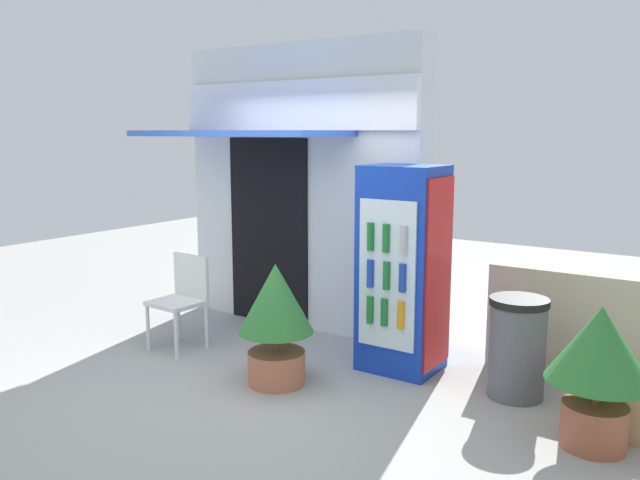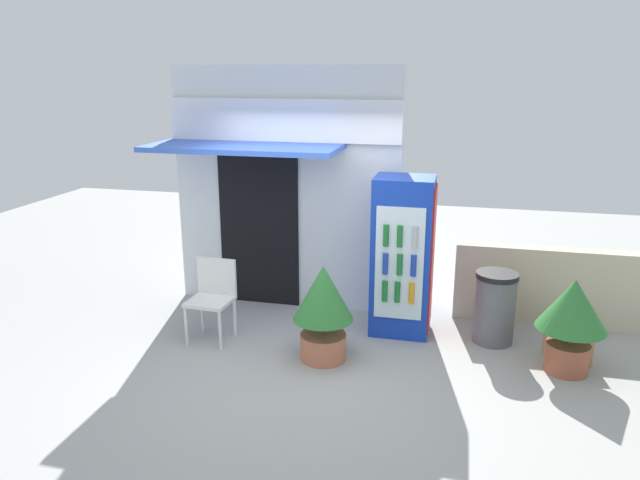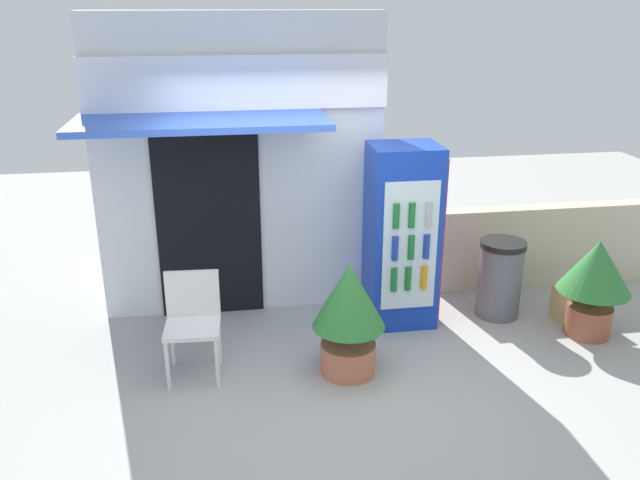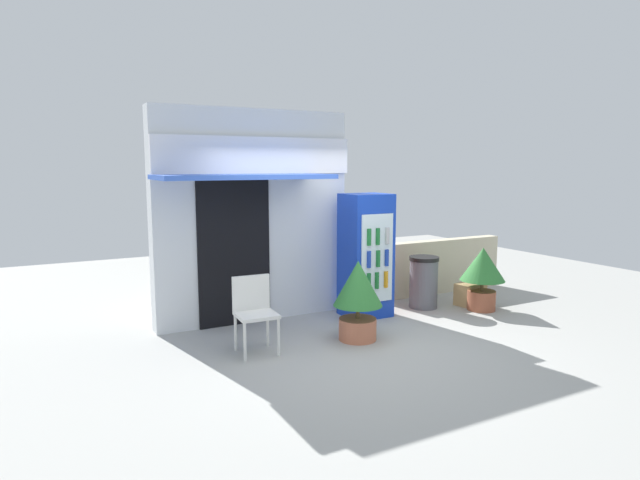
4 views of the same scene
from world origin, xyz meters
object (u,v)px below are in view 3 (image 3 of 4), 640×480
Objects in this scene: plastic_chair at (193,316)px; potted_plant_near_shop at (349,309)px; cardboard_box at (578,304)px; potted_plant_curbside at (595,277)px; trash_bin at (500,278)px; drink_cooler at (402,236)px.

plastic_chair is 0.88× the size of potted_plant_near_shop.
potted_plant_curbside is at bearing -100.01° from cardboard_box.
plastic_chair is 1.12× the size of trash_bin.
potted_plant_curbside is at bearing -38.13° from trash_bin.
potted_plant_near_shop is 1.05× the size of potted_plant_curbside.
drink_cooler is 2.00× the size of plastic_chair.
trash_bin is (1.05, -0.05, -0.50)m from drink_cooler.
cardboard_box is (1.81, -0.30, -0.74)m from drink_cooler.
drink_cooler is 1.98m from cardboard_box.
trash_bin is (1.77, 0.86, -0.20)m from potted_plant_near_shop.
trash_bin is at bearing 141.87° from potted_plant_curbside.
trash_bin is 1.92× the size of cardboard_box.
plastic_chair is at bearing 170.19° from potted_plant_near_shop.
potted_plant_curbside reaches higher than trash_bin.
potted_plant_near_shop is at bearing -128.41° from drink_cooler.
potted_plant_near_shop is at bearing -166.53° from cardboard_box.
plastic_chair is at bearing -178.86° from potted_plant_curbside.
plastic_chair is at bearing -161.74° from drink_cooler.
plastic_chair is 3.17m from trash_bin.
drink_cooler reaches higher than trash_bin.
trash_bin is at bearing 11.44° from plastic_chair.
cardboard_box is (0.76, -0.25, -0.24)m from trash_bin.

